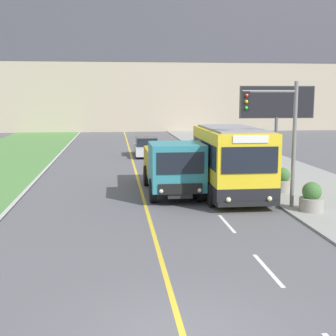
% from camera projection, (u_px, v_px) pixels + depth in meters
% --- Properties ---
extents(ground_plane, '(300.00, 300.00, 0.00)m').
position_uv_depth(ground_plane, '(183.00, 336.00, 9.01)').
color(ground_plane, '#56565B').
extents(lane_marking_centre, '(2.88, 140.00, 0.01)m').
position_uv_depth(lane_marking_centre, '(185.00, 286.00, 11.37)').
color(lane_marking_centre, gold).
rests_on(lane_marking_centre, ground_plane).
extents(apartment_block_background, '(80.00, 8.04, 25.33)m').
position_uv_depth(apartment_block_background, '(122.00, 35.00, 62.22)').
color(apartment_block_background, '#BCAD93').
rests_on(apartment_block_background, ground_plane).
extents(city_bus, '(2.71, 5.80, 3.19)m').
position_uv_depth(city_bus, '(232.00, 163.00, 20.99)').
color(city_bus, yellow).
rests_on(city_bus, ground_plane).
extents(dump_truck, '(2.42, 6.85, 2.55)m').
position_uv_depth(dump_truck, '(174.00, 169.00, 21.42)').
color(dump_truck, black).
rests_on(dump_truck, ground_plane).
extents(car_distant, '(1.80, 4.30, 1.45)m').
position_uv_depth(car_distant, '(146.00, 147.00, 36.05)').
color(car_distant, silver).
rests_on(car_distant, ground_plane).
extents(traffic_light_mast, '(2.28, 0.32, 5.17)m').
position_uv_depth(traffic_light_mast, '(278.00, 128.00, 18.71)').
color(traffic_light_mast, slate).
rests_on(traffic_light_mast, ground_plane).
extents(billboard_large, '(5.66, 0.24, 5.32)m').
position_uv_depth(billboard_large, '(277.00, 104.00, 34.64)').
color(billboard_large, '#59595B').
rests_on(billboard_large, ground_plane).
extents(planter_round_near, '(0.95, 0.95, 1.16)m').
position_uv_depth(planter_round_near, '(312.00, 198.00, 18.45)').
color(planter_round_near, gray).
rests_on(planter_round_near, sidewalk_right).
extents(planter_round_second, '(0.89, 0.89, 1.15)m').
position_uv_depth(planter_round_second, '(282.00, 181.00, 22.20)').
color(planter_round_second, gray).
rests_on(planter_round_second, sidewalk_right).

